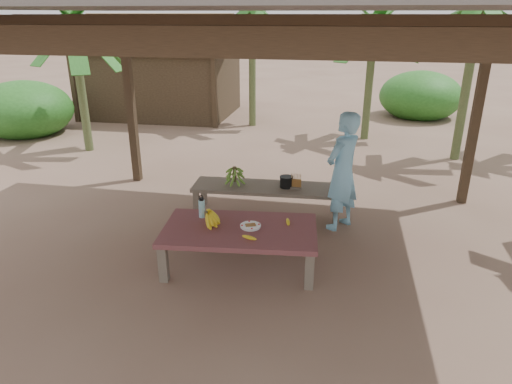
% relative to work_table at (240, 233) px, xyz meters
% --- Properties ---
extents(ground, '(80.00, 80.00, 0.00)m').
position_rel_work_table_xyz_m(ground, '(0.28, 0.32, -0.43)').
color(ground, brown).
rests_on(ground, ground).
extents(pavilion, '(6.60, 5.60, 2.95)m').
position_rel_work_table_xyz_m(pavilion, '(0.27, 0.31, 2.34)').
color(pavilion, black).
rests_on(pavilion, ground).
extents(work_table, '(1.89, 1.17, 0.50)m').
position_rel_work_table_xyz_m(work_table, '(0.00, 0.00, 0.00)').
color(work_table, brown).
rests_on(work_table, ground).
extents(bench, '(2.23, 0.71, 0.45)m').
position_rel_work_table_xyz_m(bench, '(0.06, 1.57, -0.04)').
color(bench, brown).
rests_on(bench, ground).
extents(ripe_banana_bunch, '(0.39, 0.36, 0.19)m').
position_rel_work_table_xyz_m(ripe_banana_bunch, '(-0.41, 0.02, 0.16)').
color(ripe_banana_bunch, yellow).
rests_on(ripe_banana_bunch, work_table).
extents(plate, '(0.24, 0.24, 0.04)m').
position_rel_work_table_xyz_m(plate, '(0.12, 0.04, 0.08)').
color(plate, white).
rests_on(plate, work_table).
extents(loose_banana_front, '(0.17, 0.04, 0.04)m').
position_rel_work_table_xyz_m(loose_banana_front, '(0.17, -0.26, 0.09)').
color(loose_banana_front, yellow).
rests_on(loose_banana_front, work_table).
extents(loose_banana_side, '(0.09, 0.16, 0.04)m').
position_rel_work_table_xyz_m(loose_banana_side, '(0.54, 0.23, 0.09)').
color(loose_banana_side, yellow).
rests_on(loose_banana_side, work_table).
extents(water_flask, '(0.08, 0.08, 0.29)m').
position_rel_work_table_xyz_m(water_flask, '(-0.53, 0.22, 0.19)').
color(water_flask, '#44BBD6').
rests_on(water_flask, work_table).
extents(green_banana_stalk, '(0.27, 0.27, 0.29)m').
position_rel_work_table_xyz_m(green_banana_stalk, '(-0.42, 1.54, 0.16)').
color(green_banana_stalk, '#598C2D').
rests_on(green_banana_stalk, bench).
extents(cooking_pot, '(0.19, 0.19, 0.16)m').
position_rel_work_table_xyz_m(cooking_pot, '(0.35, 1.57, 0.10)').
color(cooking_pot, black).
rests_on(cooking_pot, bench).
extents(skewer_rack, '(0.18, 0.09, 0.24)m').
position_rel_work_table_xyz_m(skewer_rack, '(0.50, 1.54, 0.14)').
color(skewer_rack, '#A57F47').
rests_on(skewer_rack, bench).
extents(woman, '(0.67, 0.73, 1.66)m').
position_rel_work_table_xyz_m(woman, '(1.15, 1.31, 0.40)').
color(woman, '#72B3D7').
rests_on(woman, ground).
extents(hut, '(4.40, 3.43, 2.85)m').
position_rel_work_table_xyz_m(hut, '(-4.22, 8.32, 0.67)').
color(hut, black).
rests_on(hut, ground).
extents(banana_plant_ne, '(1.80, 1.80, 3.34)m').
position_rel_work_table_xyz_m(banana_plant_ne, '(3.47, 5.09, 2.41)').
color(banana_plant_ne, '#596638').
rests_on(banana_plant_ne, ground).
extents(banana_plant_n, '(1.80, 1.80, 2.83)m').
position_rel_work_table_xyz_m(banana_plant_n, '(1.66, 6.44, 1.92)').
color(banana_plant_n, '#596638').
rests_on(banana_plant_n, ground).
extents(banana_plant_nw, '(1.80, 1.80, 3.30)m').
position_rel_work_table_xyz_m(banana_plant_nw, '(-1.30, 7.30, 2.37)').
color(banana_plant_nw, '#596638').
rests_on(banana_plant_nw, ground).
extents(banana_plant_w, '(1.80, 1.80, 2.86)m').
position_rel_work_table_xyz_m(banana_plant_w, '(-4.41, 4.25, 1.95)').
color(banana_plant_w, '#596638').
rests_on(banana_plant_w, ground).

